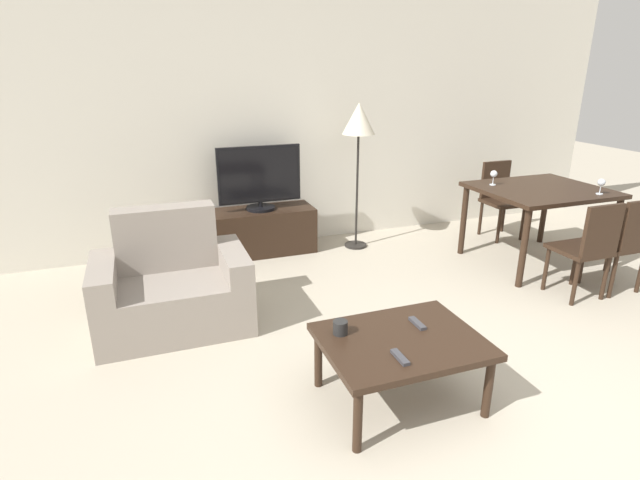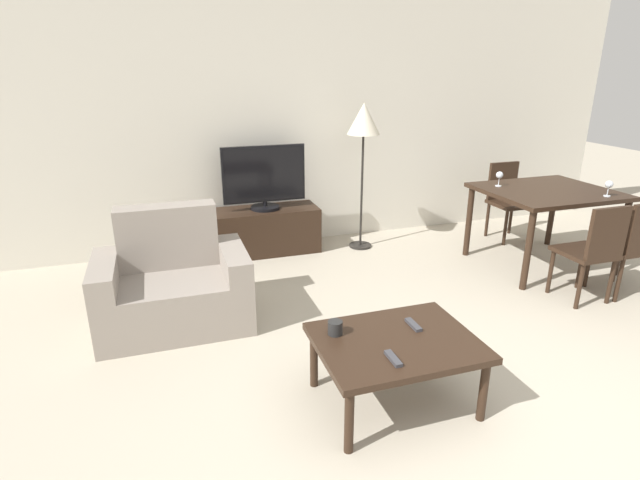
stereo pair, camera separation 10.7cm
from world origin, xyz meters
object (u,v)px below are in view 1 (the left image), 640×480
remote_primary (417,323)px  dining_chair_near (588,246)px  armchair (172,289)px  tv (260,178)px  wine_glass_left (601,183)px  cup_white_near (340,327)px  floor_lamp (359,125)px  tv_stand (262,231)px  dining_chair_near_right (625,240)px  remote_secondary (400,357)px  dining_table (540,197)px  coffee_table (401,345)px  dining_chair_far (500,196)px  wine_glass_center (494,175)px

remote_primary → dining_chair_near: bearing=16.9°
armchair → dining_chair_near: (3.30, -0.70, 0.17)m
tv → wine_glass_left: bearing=-29.1°
dining_chair_near → wine_glass_left: 0.79m
tv → cup_white_near: (-0.14, -2.54, -0.34)m
floor_lamp → wine_glass_left: 2.33m
tv_stand → dining_chair_near_right: (2.71, -2.00, 0.24)m
remote_secondary → cup_white_near: cup_white_near is taller
armchair → dining_table: (3.50, 0.11, 0.38)m
dining_table → wine_glass_left: 0.53m
tv_stand → dining_chair_near: 3.06m
coffee_table → remote_secondary: bearing=-120.9°
coffee_table → cup_white_near: size_ratio=10.53×
wine_glass_left → tv_stand: bearing=150.9°
dining_chair_near_right → remote_primary: (-2.37, -0.59, -0.05)m
remote_primary → cup_white_near: (-0.48, 0.06, 0.03)m
dining_chair_near → remote_secondary: size_ratio=5.69×
tv_stand → cup_white_near: 2.55m
dining_table → wine_glass_left: bearing=-49.8°
armchair → cup_white_near: (0.86, -1.23, 0.16)m
coffee_table → wine_glass_left: wine_glass_left is taller
armchair → remote_secondary: armchair is taller
armchair → remote_primary: size_ratio=7.39×
coffee_table → floor_lamp: 2.83m
coffee_table → dining_chair_near_right: bearing=15.5°
dining_table → remote_primary: dining_table is taller
remote_primary → dining_table: bearing=33.0°
floor_lamp → remote_primary: size_ratio=10.25×
dining_chair_near_right → wine_glass_left: bearing=74.9°
remote_secondary → coffee_table: bearing=59.1°
dining_chair_near_right → remote_primary: size_ratio=5.69×
tv_stand → armchair: bearing=-127.5°
tv_stand → cup_white_near: bearing=-93.1°
dining_chair_far → remote_secondary: (-2.64, -2.51, -0.05)m
tv_stand → floor_lamp: bearing=-9.7°
dining_chair_far → cup_white_near: (-2.84, -2.16, -0.02)m
remote_primary → remote_secondary: (-0.27, -0.29, 0.00)m
tv → remote_secondary: bearing=-88.7°
armchair → remote_secondary: (1.06, -1.59, 0.13)m
tv_stand → remote_primary: size_ratio=7.31×
coffee_table → dining_table: bearing=33.0°
dining_chair_far → remote_primary: dining_chair_far is taller
floor_lamp → wine_glass_left: floor_lamp is taller
armchair → remote_secondary: bearing=-56.1°
remote_secondary → wine_glass_center: (2.07, 1.96, 0.44)m
tv → tv_stand: bearing=90.0°
armchair → remote_secondary: size_ratio=7.39×
dining_chair_near → cup_white_near: size_ratio=9.89×
tv → wine_glass_left: 3.23m
remote_secondary → wine_glass_left: (2.76, 1.32, 0.44)m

